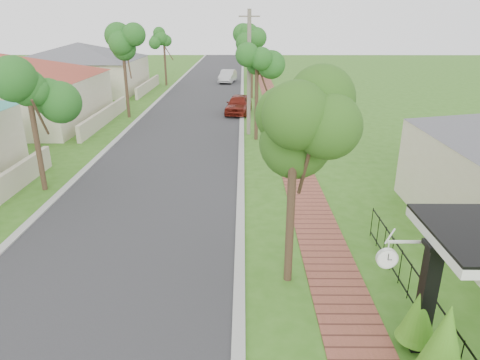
% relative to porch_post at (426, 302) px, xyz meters
% --- Properties ---
extents(ground, '(160.00, 160.00, 0.00)m').
position_rel_porch_post_xyz_m(ground, '(-4.55, 1.00, -1.12)').
color(ground, '#316217').
rests_on(ground, ground).
extents(road, '(7.00, 120.00, 0.02)m').
position_rel_porch_post_xyz_m(road, '(-7.55, 21.00, -1.12)').
color(road, '#28282B').
rests_on(road, ground).
extents(kerb_right, '(0.30, 120.00, 0.10)m').
position_rel_porch_post_xyz_m(kerb_right, '(-3.90, 21.00, -1.12)').
color(kerb_right, '#9E9E99').
rests_on(kerb_right, ground).
extents(kerb_left, '(0.30, 120.00, 0.10)m').
position_rel_porch_post_xyz_m(kerb_left, '(-11.20, 21.00, -1.12)').
color(kerb_left, '#9E9E99').
rests_on(kerb_left, ground).
extents(sidewalk, '(1.50, 120.00, 0.03)m').
position_rel_porch_post_xyz_m(sidewalk, '(-1.30, 21.00, -1.12)').
color(sidewalk, brown).
rests_on(sidewalk, ground).
extents(porch_post, '(0.48, 0.48, 2.52)m').
position_rel_porch_post_xyz_m(porch_post, '(0.00, 0.00, 0.00)').
color(porch_post, black).
rests_on(porch_post, ground).
extents(picket_fence, '(0.03, 8.02, 1.00)m').
position_rel_porch_post_xyz_m(picket_fence, '(0.35, 1.00, -0.59)').
color(picket_fence, black).
rests_on(picket_fence, ground).
extents(street_trees, '(10.70, 37.65, 5.89)m').
position_rel_porch_post_xyz_m(street_trees, '(-7.42, 27.84, 3.42)').
color(street_trees, '#382619').
rests_on(street_trees, ground).
extents(hedge_row, '(0.86, 3.29, 1.89)m').
position_rel_porch_post_xyz_m(hedge_row, '(-0.10, -1.26, -0.28)').
color(hedge_row, '#2D6C15').
rests_on(hedge_row, ground).
extents(far_house_red, '(15.56, 15.56, 4.60)m').
position_rel_porch_post_xyz_m(far_house_red, '(-19.52, 21.00, 1.22)').
color(far_house_red, beige).
rests_on(far_house_red, ground).
extents(far_house_grey, '(15.56, 15.56, 4.60)m').
position_rel_porch_post_xyz_m(far_house_grey, '(-19.52, 35.00, 1.22)').
color(far_house_grey, beige).
rests_on(far_house_grey, ground).
extents(parked_car_red, '(2.23, 4.25, 1.38)m').
position_rel_porch_post_xyz_m(parked_car_red, '(-4.15, 24.35, -0.43)').
color(parked_car_red, '#63170E').
rests_on(parked_car_red, ground).
extents(parked_car_white, '(2.04, 4.29, 1.36)m').
position_rel_porch_post_xyz_m(parked_car_white, '(-5.55, 41.20, -0.44)').
color(parked_car_white, '#B8B8BB').
rests_on(parked_car_white, ground).
extents(near_tree, '(1.98, 1.98, 5.09)m').
position_rel_porch_post_xyz_m(near_tree, '(-2.59, 2.50, 2.93)').
color(near_tree, '#382619').
rests_on(near_tree, ground).
extents(utility_pole, '(1.20, 0.24, 7.19)m').
position_rel_porch_post_xyz_m(utility_pole, '(-3.47, 18.21, 2.53)').
color(utility_pole, '#74695B').
rests_on(utility_pole, ground).
extents(station_clock, '(0.95, 0.13, 0.65)m').
position_rel_porch_post_xyz_m(station_clock, '(-0.75, 0.40, 0.83)').
color(station_clock, white).
rests_on(station_clock, ground).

